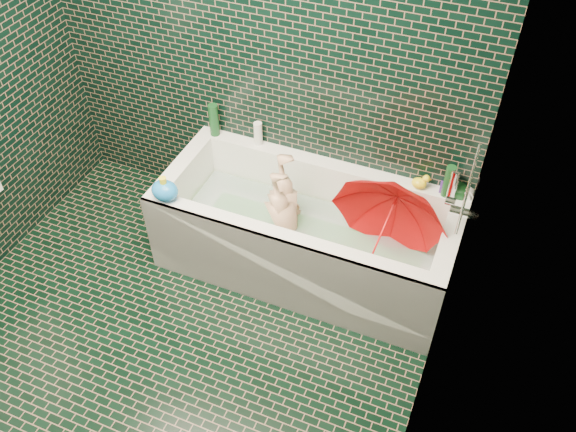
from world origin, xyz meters
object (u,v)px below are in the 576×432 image
at_px(umbrella, 382,232).
at_px(bath_toy, 165,190).
at_px(bathtub, 305,241).
at_px(child, 287,226).
at_px(rubber_duck, 420,182).

distance_m(umbrella, bath_toy, 1.19).
xyz_separation_m(bathtub, child, (-0.11, -0.01, 0.10)).
xyz_separation_m(bathtub, umbrella, (0.45, -0.07, 0.32)).
height_order(child, umbrella, umbrella).
xyz_separation_m(bathtub, rubber_duck, (0.56, 0.33, 0.38)).
distance_m(bathtub, umbrella, 0.56).
height_order(bathtub, child, bathtub).
distance_m(bathtub, bath_toy, 0.87).
xyz_separation_m(bathtub, bath_toy, (-0.71, -0.30, 0.40)).
xyz_separation_m(umbrella, rubber_duck, (0.10, 0.40, 0.06)).
distance_m(umbrella, rubber_duck, 0.42).
relative_size(bathtub, rubber_duck, 14.89).
height_order(rubber_duck, bath_toy, bath_toy).
height_order(umbrella, bath_toy, umbrella).
bearing_deg(bathtub, rubber_duck, 30.70).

